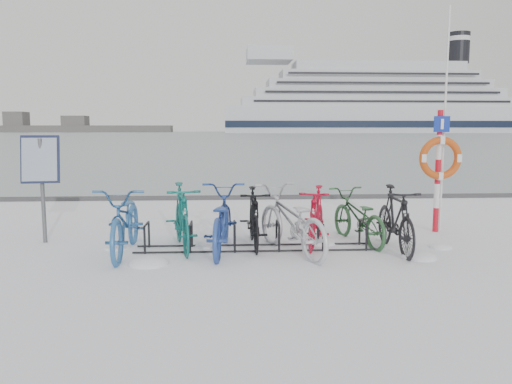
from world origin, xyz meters
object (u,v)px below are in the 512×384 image
lifebuoy_station (440,158)px  cruise_ferry (374,106)px  info_board (41,166)px  bike_rack (256,238)px

lifebuoy_station → cruise_ferry: (58.82, 204.59, 10.15)m
lifebuoy_station → info_board: bearing=-176.2°
bike_rack → lifebuoy_station: (3.57, 1.15, 1.25)m
lifebuoy_station → cruise_ferry: bearing=74.0°
cruise_ferry → lifebuoy_station: bearing=-106.0°
bike_rack → cruise_ferry: bearing=73.1°
info_board → cruise_ferry: bearing=62.9°
info_board → cruise_ferry: size_ratio=0.01×
cruise_ferry → info_board: bearing=-107.9°
bike_rack → lifebuoy_station: bearing=17.8°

